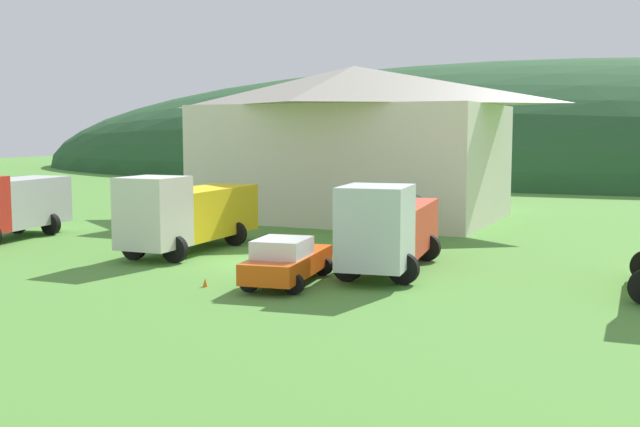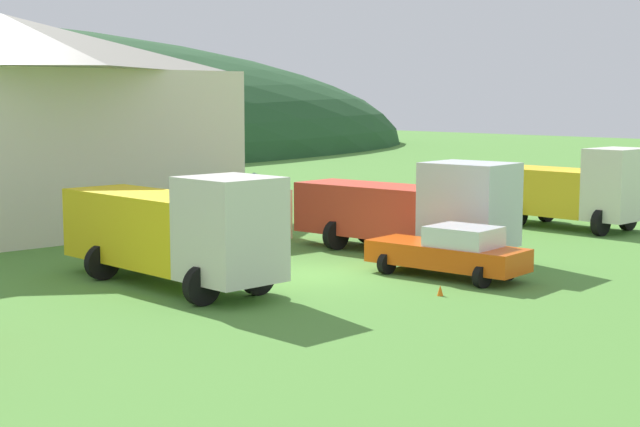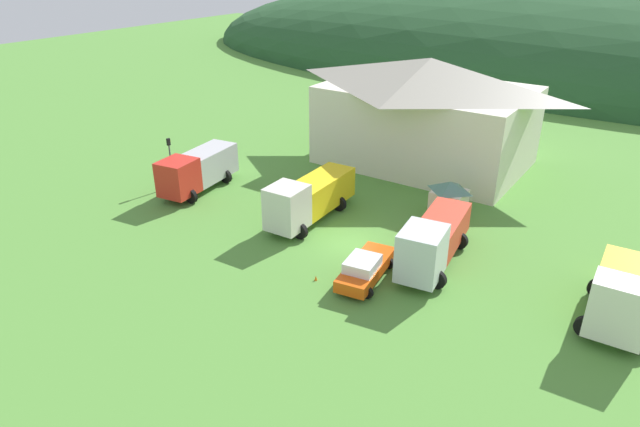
# 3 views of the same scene
# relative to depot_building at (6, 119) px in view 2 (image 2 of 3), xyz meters

# --- Properties ---
(ground_plane) EXTENTS (200.00, 200.00, 0.00)m
(ground_plane) POSITION_rel_depot_building_xyz_m (2.76, -16.58, -4.70)
(ground_plane) COLOR #518C38
(depot_building) EXTENTS (18.02, 12.36, 9.12)m
(depot_building) POSITION_rel_depot_building_xyz_m (0.00, 0.00, 0.00)
(depot_building) COLOR silver
(depot_building) RESTS_ON ground
(play_shed_cream) EXTENTS (2.40, 2.29, 2.65)m
(play_shed_cream) POSITION_rel_depot_building_xyz_m (6.15, -9.17, -3.33)
(play_shed_cream) COLOR beige
(play_shed_cream) RESTS_ON ground
(flatbed_truck_yellow) EXTENTS (3.29, 8.45, 3.45)m
(flatbed_truck_yellow) POSITION_rel_depot_building_xyz_m (-1.62, -15.31, -2.93)
(flatbed_truck_yellow) COLOR silver
(flatbed_truck_yellow) RESTS_ON ground
(tow_truck_silver) EXTENTS (3.76, 8.70, 3.42)m
(tow_truck_silver) POSITION_rel_depot_building_xyz_m (8.00, -16.13, -2.98)
(tow_truck_silver) COLOR silver
(tow_truck_silver) RESTS_ON ground
(heavy_rig_striped) EXTENTS (3.52, 6.65, 3.54)m
(heavy_rig_striped) POSITION_rel_depot_building_xyz_m (18.14, -16.14, -2.97)
(heavy_rig_striped) COLOR silver
(heavy_rig_striped) RESTS_ON ground
(service_pickup_orange) EXTENTS (2.73, 5.32, 1.66)m
(service_pickup_orange) POSITION_rel_depot_building_xyz_m (5.57, -19.83, -3.87)
(service_pickup_orange) COLOR #E75310
(service_pickup_orange) RESTS_ON ground
(traffic_cone_near_pickup) EXTENTS (0.36, 0.36, 0.62)m
(traffic_cone_near_pickup) POSITION_rel_depot_building_xyz_m (3.24, -21.43, -4.70)
(traffic_cone_near_pickup) COLOR orange
(traffic_cone_near_pickup) RESTS_ON ground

